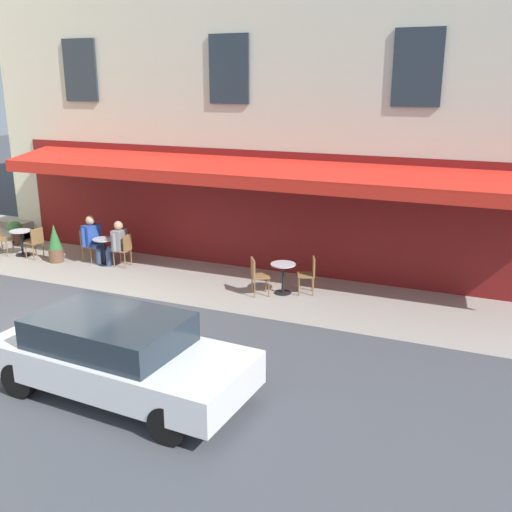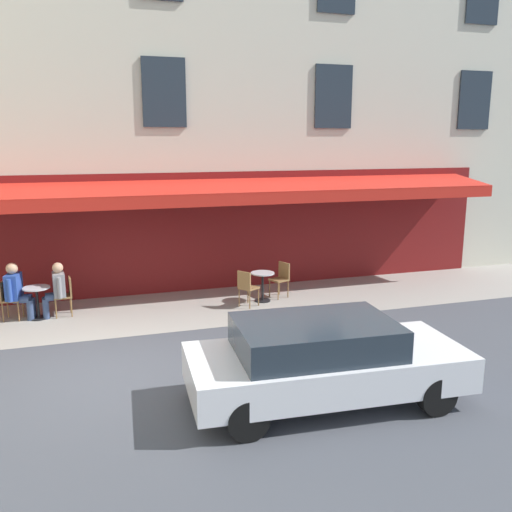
{
  "view_description": "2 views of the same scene",
  "coord_description": "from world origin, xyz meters",
  "views": [
    {
      "loc": [
        -8.4,
        9.08,
        4.93
      ],
      "look_at": [
        -3.21,
        -3.08,
        0.96
      ],
      "focal_mm": 41.21,
      "sensor_mm": 36.0,
      "label": 1
    },
    {
      "loc": [
        0.37,
        9.25,
        4.03
      ],
      "look_at": [
        -3.51,
        -3.12,
        1.25
      ],
      "focal_mm": 38.08,
      "sensor_mm": 36.0,
      "label": 2
    }
  ],
  "objects": [
    {
      "name": "cafe_chair_wicker_back_row",
      "position": [
        3.75,
        -3.32,
        0.55
      ],
      "size": [
        0.46,
        0.46,
        0.91
      ],
      "color": "olive",
      "rests_on": "ground_plane"
    },
    {
      "name": "cafe_table_mid_terrace",
      "position": [
        4.38,
        -3.42,
        0.49
      ],
      "size": [
        0.6,
        0.6,
        0.75
      ],
      "color": "black",
      "rests_on": "ground_plane"
    },
    {
      "name": "potted_plant_by_steps",
      "position": [
        3.02,
        -3.3,
        0.53
      ],
      "size": [
        0.4,
        0.4,
        1.09
      ],
      "color": "brown",
      "rests_on": "ground_plane"
    },
    {
      "name": "cafe_table_streetside",
      "position": [
        1.58,
        -3.63,
        0.49
      ],
      "size": [
        0.6,
        0.6,
        0.75
      ],
      "color": "black",
      "rests_on": "ground_plane"
    },
    {
      "name": "sidewalk_cafe_terrace",
      "position": [
        -3.25,
        -3.4,
        0.0
      ],
      "size": [
        20.5,
        3.2,
        0.01
      ],
      "primitive_type": "cube",
      "color": "gray",
      "rests_on": "ground_plane"
    },
    {
      "name": "cafe_chair_wicker_near_door",
      "position": [
        -4.36,
        -3.64,
        0.55
      ],
      "size": [
        0.52,
        0.52,
        0.91
      ],
      "color": "olive",
      "rests_on": "ground_plane"
    },
    {
      "name": "cafe_chair_wicker_facing_street",
      "position": [
        4.98,
        -3.24,
        0.55
      ],
      "size": [
        0.5,
        0.5,
        0.91
      ],
      "color": "olive",
      "rests_on": "ground_plane"
    },
    {
      "name": "seated_patron_in_grey",
      "position": [
        1.17,
        -3.66,
        0.69
      ],
      "size": [
        0.55,
        0.64,
        1.28
      ],
      "color": "navy",
      "rests_on": "ground_plane"
    },
    {
      "name": "cafe_table_near_entrance",
      "position": [
        -3.78,
        -3.41,
        0.49
      ],
      "size": [
        0.6,
        0.6,
        0.75
      ],
      "color": "black",
      "rests_on": "ground_plane"
    },
    {
      "name": "potted_plant_mid_terrace",
      "position": [
        5.49,
        -4.32,
        0.36
      ],
      "size": [
        0.42,
        0.42,
        0.73
      ],
      "color": "brown",
      "rests_on": "ground_plane"
    },
    {
      "name": "cafe_chair_wicker_by_window",
      "position": [
        0.95,
        -3.68,
        0.55
      ],
      "size": [
        0.43,
        0.43,
        0.91
      ],
      "color": "olive",
      "rests_on": "ground_plane"
    },
    {
      "name": "cafe_chair_wicker_under_awning",
      "position": [
        2.2,
        -3.74,
        0.55
      ],
      "size": [
        0.47,
        0.47,
        0.91
      ],
      "color": "olive",
      "rests_on": "ground_plane"
    },
    {
      "name": "seated_companion_in_blue",
      "position": [
        1.99,
        -3.7,
        0.71
      ],
      "size": [
        0.61,
        0.68,
        1.33
      ],
      "color": "navy",
      "rests_on": "ground_plane"
    },
    {
      "name": "cafe_chair_wicker_corner_left",
      "position": [
        -3.25,
        -3.05,
        0.55
      ],
      "size": [
        0.55,
        0.55,
        0.91
      ],
      "color": "olive",
      "rests_on": "ground_plane"
    },
    {
      "name": "parked_car_white",
      "position": [
        -2.99,
        2.05,
        0.71
      ],
      "size": [
        4.4,
        2.05,
        1.33
      ],
      "color": "silver",
      "rests_on": "ground_plane"
    },
    {
      "name": "ground_plane",
      "position": [
        0.0,
        0.0,
        0.0
      ],
      "size": [
        70.0,
        70.0,
        0.0
      ],
      "primitive_type": "plane",
      "color": "#42444C"
    }
  ]
}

